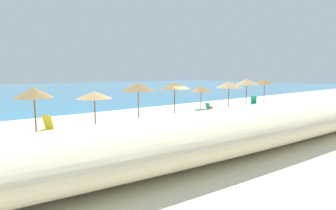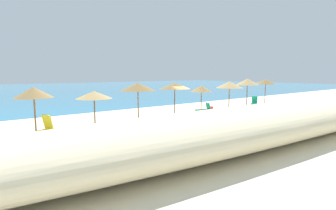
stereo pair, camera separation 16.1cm
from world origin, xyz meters
The scene contains 16 objects.
ground_plane centered at (0.00, 0.00, 0.00)m, with size 160.00×160.00×0.00m, color beige.
sea_water centered at (0.00, 43.52, 0.00)m, with size 160.00×73.08×0.01m, color teal.
dune_ridge centered at (1.17, -8.01, 0.95)m, with size 50.61×4.46×1.91m, color beige.
beach_umbrella_1 centered at (-10.55, 1.11, 2.41)m, with size 2.12×2.12×2.72m.
beach_umbrella_2 centered at (-7.19, 0.68, 2.12)m, with size 2.28×2.28×2.37m.
beach_umbrella_3 centered at (-4.03, 0.57, 2.54)m, with size 2.50×2.50×2.83m.
beach_umbrella_4 centered at (-0.66, 0.59, 2.51)m, with size 2.45×2.45×2.76m.
beach_umbrella_5 centered at (2.80, 1.09, 2.13)m, with size 1.92×1.92×2.41m.
beach_umbrella_6 centered at (5.98, 0.55, 2.42)m, with size 2.54×2.54×2.73m.
beach_umbrella_7 centered at (9.46, 1.02, 2.61)m, with size 2.31×2.31×2.95m.
beach_umbrella_8 centered at (12.82, 0.99, 2.56)m, with size 2.22×2.22×2.85m.
lounge_chair_1 centered at (9.97, 0.44, 0.47)m, with size 1.68×1.34×1.11m.
lounge_chair_2 centered at (-10.47, 0.01, 0.49)m, with size 1.58×1.25×1.22m.
lounge_chair_3 centered at (2.29, 0.25, 0.46)m, with size 1.43×0.98×0.98m.
beach_ball centered at (-10.01, -0.38, 0.13)m, with size 0.26×0.26×0.26m, color green.
cooler_box centered at (4.69, 1.76, 0.17)m, with size 0.56×0.41×0.34m, color red.
Camera 2 is at (-13.24, -14.88, 3.48)m, focal length 27.06 mm.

